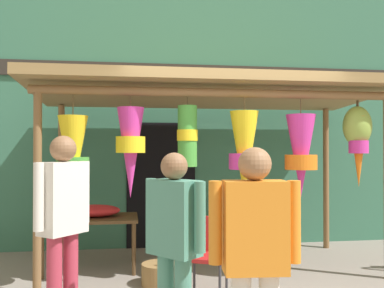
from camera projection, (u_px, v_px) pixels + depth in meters
shop_facade at (200, 107)px, 7.15m from camera, size 10.44×0.29×4.57m
market_stall_canopy at (214, 113)px, 5.51m from camera, size 4.60×2.16×2.46m
display_table at (91, 223)px, 5.60m from camera, size 1.20×0.74×0.69m
flower_heap_on_table at (95, 211)px, 5.63m from camera, size 0.67×0.47×0.15m
folding_chair at (208, 249)px, 4.57m from camera, size 0.53×0.53×0.84m
wicker_basket_by_table at (161, 274)px, 4.97m from camera, size 0.45×0.45×0.25m
vendor_in_orange at (63, 215)px, 3.74m from camera, size 0.43×0.47×1.69m
customer_foreground at (255, 249)px, 2.74m from camera, size 0.59×0.25×1.58m
shopper_by_bananas at (174, 236)px, 3.28m from camera, size 0.43×0.47×1.54m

